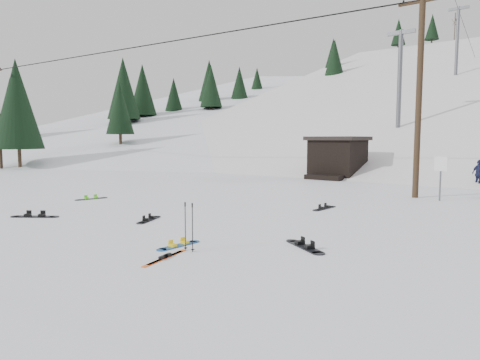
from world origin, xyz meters
The scene contains 17 objects.
ground centered at (0.00, 0.00, 0.00)m, with size 200.00×200.00×0.00m, color white.
ridge_left centered at (-36.00, 48.00, -11.00)m, with size 34.00×85.00×38.00m, color white.
treeline_left centered at (-34.00, 40.00, 0.00)m, with size 20.00×64.00×10.00m, color black, non-canonical shape.
utility_pole centered at (2.00, 14.00, 4.68)m, with size 2.00×0.26×9.00m.
trail_sign centered at (3.10, 13.58, 1.27)m, with size 0.50×0.09×1.85m.
lift_hut centered at (-5.00, 20.94, 1.36)m, with size 3.40×4.10×2.75m.
lift_tower_near centered at (-4.00, 30.00, 7.86)m, with size 2.20×0.36×8.00m.
lift_tower_mid centered at (-4.00, 50.00, 14.36)m, with size 2.20×0.36×8.00m.
hero_snowboard centered at (0.02, 1.54, 0.02)m, with size 0.29×1.30×0.09m.
hero_skis centered at (0.58, 0.61, 0.02)m, with size 0.40×1.50×0.08m.
ski_poles centered at (0.56, 1.36, 0.58)m, with size 0.31×0.08×1.13m.
board_scatter_a centered at (-6.54, 1.29, 0.03)m, with size 1.38×1.07×0.11m.
board_scatter_b centered at (-3.12, 3.27, 0.03)m, with size 0.73×1.31×0.10m.
board_scatter_c centered at (-8.83, 4.89, 0.03)m, with size 0.53×1.37×0.10m.
board_scatter_d centered at (2.49, 3.30, 0.03)m, with size 1.38×0.94×0.11m.
board_scatter_f centered at (0.25, 8.75, 0.03)m, with size 0.33×1.44×0.10m.
skier_navy centered at (3.54, 19.98, 0.75)m, with size 0.88×0.37×1.50m, color #191D3F.
Camera 1 is at (7.43, -5.52, 2.58)m, focal length 32.00 mm.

